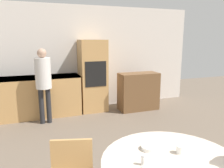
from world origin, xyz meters
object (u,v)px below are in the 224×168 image
person_standing (43,78)px  cup (180,150)px  bowl_centre (150,148)px  sideboard (138,91)px  oven_unit (93,76)px

person_standing → cup: person_standing is taller
cup → bowl_centre: size_ratio=0.47×
sideboard → person_standing: (-2.29, -0.16, 0.52)m
oven_unit → bowl_centre: size_ratio=10.99×
sideboard → oven_unit: bearing=162.5°
sideboard → cup: sideboard is taller
oven_unit → bowl_centre: bearing=-96.2°
cup → bowl_centre: bearing=144.3°
cup → bowl_centre: cup is taller
sideboard → person_standing: person_standing is taller
bowl_centre → sideboard: bearing=64.9°
sideboard → person_standing: size_ratio=0.63×
oven_unit → cup: 3.67m
cup → oven_unit: bearing=87.6°
person_standing → cup: bearing=-71.8°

